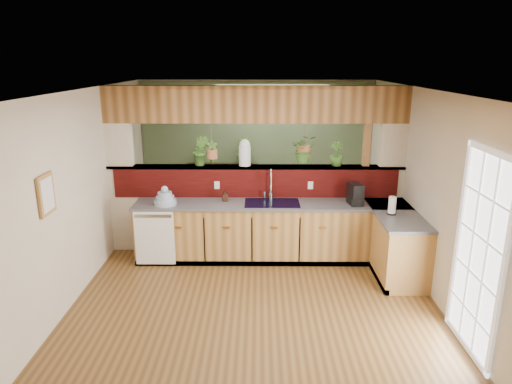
{
  "coord_description": "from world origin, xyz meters",
  "views": [
    {
      "loc": [
        0.05,
        -5.56,
        2.96
      ],
      "look_at": [
        0.01,
        0.7,
        1.15
      ],
      "focal_mm": 32.0,
      "sensor_mm": 36.0,
      "label": 1
    }
  ],
  "objects_px": {
    "soap_dispenser": "(225,196)",
    "glass_jar": "(245,153)",
    "dish_stack": "(165,199)",
    "coffee_maker": "(355,195)",
    "shelving_console": "(222,188)",
    "paper_towel": "(392,206)",
    "faucet": "(271,183)"
  },
  "relations": [
    {
      "from": "faucet",
      "to": "glass_jar",
      "type": "height_order",
      "value": "glass_jar"
    },
    {
      "from": "shelving_console",
      "to": "soap_dispenser",
      "type": "bearing_deg",
      "value": -78.64
    },
    {
      "from": "soap_dispenser",
      "to": "paper_towel",
      "type": "height_order",
      "value": "paper_towel"
    },
    {
      "from": "faucet",
      "to": "soap_dispenser",
      "type": "relative_size",
      "value": 2.86
    },
    {
      "from": "soap_dispenser",
      "to": "glass_jar",
      "type": "height_order",
      "value": "glass_jar"
    },
    {
      "from": "glass_jar",
      "to": "coffee_maker",
      "type": "bearing_deg",
      "value": -14.97
    },
    {
      "from": "dish_stack",
      "to": "faucet",
      "type": "bearing_deg",
      "value": 9.21
    },
    {
      "from": "faucet",
      "to": "dish_stack",
      "type": "relative_size",
      "value": 1.49
    },
    {
      "from": "faucet",
      "to": "coffee_maker",
      "type": "xyz_separation_m",
      "value": [
        1.25,
        -0.22,
        -0.12
      ]
    },
    {
      "from": "soap_dispenser",
      "to": "shelving_console",
      "type": "bearing_deg",
      "value": 95.9
    },
    {
      "from": "coffee_maker",
      "to": "glass_jar",
      "type": "bearing_deg",
      "value": 154.47
    },
    {
      "from": "dish_stack",
      "to": "glass_jar",
      "type": "relative_size",
      "value": 0.81
    },
    {
      "from": "dish_stack",
      "to": "soap_dispenser",
      "type": "xyz_separation_m",
      "value": [
        0.87,
        0.19,
        -0.0
      ]
    },
    {
      "from": "paper_towel",
      "to": "shelving_console",
      "type": "height_order",
      "value": "paper_towel"
    },
    {
      "from": "coffee_maker",
      "to": "paper_towel",
      "type": "bearing_deg",
      "value": -56.92
    },
    {
      "from": "coffee_maker",
      "to": "dish_stack",
      "type": "bearing_deg",
      "value": 170.16
    },
    {
      "from": "dish_stack",
      "to": "coffee_maker",
      "type": "distance_m",
      "value": 2.82
    },
    {
      "from": "paper_towel",
      "to": "shelving_console",
      "type": "bearing_deg",
      "value": 132.97
    },
    {
      "from": "dish_stack",
      "to": "paper_towel",
      "type": "height_order",
      "value": "dish_stack"
    },
    {
      "from": "paper_towel",
      "to": "glass_jar",
      "type": "bearing_deg",
      "value": 156.9
    },
    {
      "from": "soap_dispenser",
      "to": "glass_jar",
      "type": "xyz_separation_m",
      "value": [
        0.3,
        0.29,
        0.61
      ]
    },
    {
      "from": "faucet",
      "to": "shelving_console",
      "type": "distance_m",
      "value": 2.41
    },
    {
      "from": "soap_dispenser",
      "to": "glass_jar",
      "type": "bearing_deg",
      "value": 44.11
    },
    {
      "from": "paper_towel",
      "to": "glass_jar",
      "type": "height_order",
      "value": "glass_jar"
    },
    {
      "from": "dish_stack",
      "to": "glass_jar",
      "type": "bearing_deg",
      "value": 22.14
    },
    {
      "from": "soap_dispenser",
      "to": "shelving_console",
      "type": "relative_size",
      "value": 0.12
    },
    {
      "from": "coffee_maker",
      "to": "shelving_console",
      "type": "distance_m",
      "value": 3.24
    },
    {
      "from": "dish_stack",
      "to": "glass_jar",
      "type": "xyz_separation_m",
      "value": [
        1.17,
        0.48,
        0.61
      ]
    },
    {
      "from": "coffee_maker",
      "to": "paper_towel",
      "type": "xyz_separation_m",
      "value": [
        0.42,
        -0.44,
        -0.02
      ]
    },
    {
      "from": "glass_jar",
      "to": "shelving_console",
      "type": "relative_size",
      "value": 0.29
    },
    {
      "from": "dish_stack",
      "to": "shelving_console",
      "type": "relative_size",
      "value": 0.23
    },
    {
      "from": "soap_dispenser",
      "to": "coffee_maker",
      "type": "bearing_deg",
      "value": -4.45
    }
  ]
}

